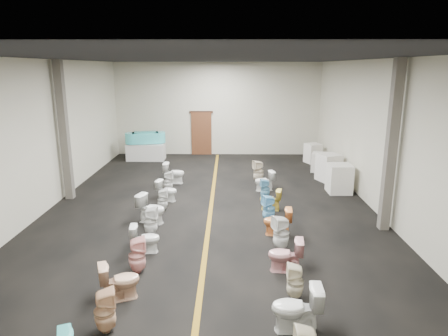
{
  "coord_description": "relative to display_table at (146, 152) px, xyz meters",
  "views": [
    {
      "loc": [
        0.54,
        -11.66,
        4.27
      ],
      "look_at": [
        0.4,
        1.0,
        1.05
      ],
      "focal_mm": 32.0,
      "sensor_mm": 36.0,
      "label": 1
    }
  ],
  "objects": [
    {
      "name": "appliance_crate_b",
      "position": [
        7.74,
        -3.48,
        0.14
      ],
      "size": [
        0.98,
        0.98,
        1.04
      ],
      "primitive_type": "cube",
      "rotation": [
        0.0,
        0.0,
        0.37
      ],
      "color": "silver",
      "rests_on": "floor"
    },
    {
      "name": "door_frame",
      "position": [
        2.54,
        1.24,
        1.73
      ],
      "size": [
        1.15,
        0.08,
        0.1
      ],
      "primitive_type": "cube",
      "color": "#331C11",
      "rests_on": "back_door"
    },
    {
      "name": "toilet_right_1",
      "position": [
        5.01,
        -12.58,
        0.03
      ],
      "size": [
        0.84,
        0.5,
        0.83
      ],
      "primitive_type": "imported",
      "rotation": [
        0.0,
        0.0,
        -1.62
      ],
      "color": "silver",
      "rests_on": "floor"
    },
    {
      "name": "toilet_left_6",
      "position": [
        1.73,
        -7.85,
        0.02
      ],
      "size": [
        0.91,
        0.7,
        0.82
      ],
      "primitive_type": "imported",
      "rotation": [
        0.0,
        0.0,
        1.22
      ],
      "color": "silver",
      "rests_on": "floor"
    },
    {
      "name": "toilet_left_4",
      "position": [
        1.93,
        -9.7,
        -0.04
      ],
      "size": [
        0.72,
        0.46,
        0.69
      ],
      "primitive_type": "imported",
      "rotation": [
        0.0,
        0.0,
        1.69
      ],
      "color": "white",
      "rests_on": "floor"
    },
    {
      "name": "wall_front",
      "position": [
        3.34,
        -14.71,
        1.86
      ],
      "size": [
        10.0,
        0.0,
        10.0
      ],
      "primitive_type": "plane",
      "rotation": [
        -1.57,
        0.0,
        0.0
      ],
      "color": "#BCB8A0",
      "rests_on": "ground"
    },
    {
      "name": "toilet_left_7",
      "position": [
        1.88,
        -6.86,
        -0.04
      ],
      "size": [
        0.34,
        0.33,
        0.68
      ],
      "primitive_type": "imported",
      "rotation": [
        0.0,
        0.0,
        1.65
      ],
      "color": "silver",
      "rests_on": "floor"
    },
    {
      "name": "toilet_right_5",
      "position": [
        5.17,
        -8.66,
        -0.02
      ],
      "size": [
        0.75,
        0.47,
        0.74
      ],
      "primitive_type": "imported",
      "rotation": [
        0.0,
        0.0,
        -1.65
      ],
      "color": "orange",
      "rests_on": "floor"
    },
    {
      "name": "bathtub",
      "position": [
        0.0,
        0.0,
        0.68
      ],
      "size": [
        1.83,
        0.95,
        0.55
      ],
      "rotation": [
        0.0,
        0.0,
        0.24
      ],
      "color": "#45C3C7",
      "rests_on": "display_table"
    },
    {
      "name": "wall_right",
      "position": [
        8.34,
        -6.71,
        1.86
      ],
      "size": [
        0.0,
        16.0,
        16.0
      ],
      "primitive_type": "plane",
      "rotation": [
        1.57,
        0.0,
        -1.57
      ],
      "color": "#BCB8A0",
      "rests_on": "ground"
    },
    {
      "name": "toilet_right_4",
      "position": [
        5.15,
        -9.54,
        0.04
      ],
      "size": [
        0.5,
        0.49,
        0.86
      ],
      "primitive_type": "imported",
      "rotation": [
        0.0,
        0.0,
        -1.24
      ],
      "color": "white",
      "rests_on": "floor"
    },
    {
      "name": "toilet_left_3",
      "position": [
        1.96,
        -10.67,
        0.01
      ],
      "size": [
        0.45,
        0.44,
        0.8
      ],
      "primitive_type": "imported",
      "rotation": [
        0.0,
        0.0,
        1.84
      ],
      "color": "#EBA59F",
      "rests_on": "floor"
    },
    {
      "name": "back_door",
      "position": [
        2.54,
        1.23,
        0.66
      ],
      "size": [
        1.0,
        0.1,
        2.1
      ],
      "primitive_type": "cube",
      "color": "#562D19",
      "rests_on": "floor"
    },
    {
      "name": "toilet_left_5",
      "position": [
        1.88,
        -8.75,
        0.0
      ],
      "size": [
        0.36,
        0.36,
        0.78
      ],
      "primitive_type": "imported",
      "rotation": [
        0.0,
        0.0,
        1.55
      ],
      "color": "white",
      "rests_on": "floor"
    },
    {
      "name": "appliance_crate_d",
      "position": [
        7.74,
        -0.5,
        0.06
      ],
      "size": [
        0.8,
        0.8,
        0.88
      ],
      "primitive_type": "cube",
      "rotation": [
        0.0,
        0.0,
        0.38
      ],
      "color": "white",
      "rests_on": "floor"
    },
    {
      "name": "column_left",
      "position": [
        -1.41,
        -5.71,
        1.86
      ],
      "size": [
        0.25,
        0.25,
        4.5
      ],
      "primitive_type": "cube",
      "color": "#59544C",
      "rests_on": "floor"
    },
    {
      "name": "toilet_left_9",
      "position": [
        1.77,
        -4.91,
        -0.02
      ],
      "size": [
        0.35,
        0.34,
        0.72
      ],
      "primitive_type": "imported",
      "rotation": [
        0.0,
        0.0,
        1.52
      ],
      "color": "silver",
      "rests_on": "floor"
    },
    {
      "name": "toilet_left_2",
      "position": [
        1.85,
        -11.67,
        -0.01
      ],
      "size": [
        0.84,
        0.66,
        0.75
      ],
      "primitive_type": "imported",
      "rotation": [
        0.0,
        0.0,
        1.95
      ],
      "color": "tan",
      "rests_on": "floor"
    },
    {
      "name": "toilet_right_8",
      "position": [
        5.11,
        -5.73,
        -0.04
      ],
      "size": [
        0.35,
        0.34,
        0.68
      ],
      "primitive_type": "imported",
      "rotation": [
        0.0,
        0.0,
        -1.46
      ],
      "color": "#6DB2D5",
      "rests_on": "floor"
    },
    {
      "name": "wall_left",
      "position": [
        -1.66,
        -6.71,
        1.86
      ],
      "size": [
        0.0,
        16.0,
        16.0
      ],
      "primitive_type": "plane",
      "rotation": [
        1.57,
        0.0,
        1.57
      ],
      "color": "#BCB8A0",
      "rests_on": "ground"
    },
    {
      "name": "appliance_crate_c",
      "position": [
        7.74,
        -2.08,
        0.01
      ],
      "size": [
        0.88,
        0.88,
        0.78
      ],
      "primitive_type": "cube",
      "rotation": [
        0.0,
        0.0,
        -0.34
      ],
      "color": "silver",
      "rests_on": "floor"
    },
    {
      "name": "floor",
      "position": [
        3.34,
        -6.71,
        -0.39
      ],
      "size": [
        16.0,
        16.0,
        0.0
      ],
      "primitive_type": "plane",
      "color": "black",
      "rests_on": "ground"
    },
    {
      "name": "wall_back",
      "position": [
        3.34,
        1.29,
        1.86
      ],
      "size": [
        10.0,
        0.0,
        10.0
      ],
      "primitive_type": "plane",
      "rotation": [
        1.57,
        0.0,
        0.0
      ],
      "color": "#BCB8A0",
      "rests_on": "ground"
    },
    {
      "name": "toilet_left_1",
      "position": [
        1.87,
        -12.64,
        0.0
      ],
      "size": [
        0.45,
        0.45,
        0.77
      ],
      "primitive_type": "imported",
      "rotation": [
        0.0,
        0.0,
        1.91
      ],
      "color": "#DEAA81",
      "rests_on": "floor"
    },
    {
      "name": "toilet_left_10",
      "position": [
        1.84,
        -3.9,
        0.01
      ],
      "size": [
        0.8,
        0.48,
        0.79
      ],
      "primitive_type": "imported",
      "rotation": [
        0.0,
        0.0,
        1.52
      ],
      "color": "white",
      "rests_on": "floor"
    },
    {
      "name": "toilet_right_2",
      "position": [
        5.15,
        -11.62,
        -0.03
      ],
      "size": [
        0.35,
        0.34,
        0.71
      ],
      "primitive_type": "imported",
      "rotation": [
        0.0,
        0.0,
        -1.65
      ],
      "color": "beige",
      "rests_on": "floor"
    },
    {
      "name": "toilet_left_8",
      "position": [
        1.88,
        -5.96,
        -0.04
      ],
      "size": [
        0.76,
        0.55,
        0.69
      ],
      "primitive_type": "imported",
      "rotation": [
        0.0,
        0.0,
        1.31
      ],
      "color": "white",
      "rests_on": "floor"
    },
    {
      "name": "toilet_right_3",
      "position": [
        5.11,
        -10.58,
        -0.01
      ],
      "size": [
        0.78,
        0.5,
        0.75
      ],
      "primitive_type": "imported",
      "rotation": [
        0.0,
        0.0,
        -1.68
      ],
      "color": "pink",
      "rests_on": "floor"
    },
    {
      "name": "toilet_right_7",
      "position": [
        5.18,
        -6.78,
        -0.05
      ],
      "size": [
        0.72,
        0.51,
        0.67
      ],
      "primitive_type": "imported",
      "rotation": [
        0.0,
        0.0,
        -1.79
      ],
      "color": "#E8C94A",
      "rests_on": "floor"
    },
    {
      "name": "toilet_right_9",
      "position": [
        5.16,
        -4.8,
        -0.03
      ],
      "size": [
        0.77,
        0.56,
        0.71
      ],
      "primitive_type": "imported",
      "rotation": [
        0.0,
        0.0,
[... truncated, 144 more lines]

